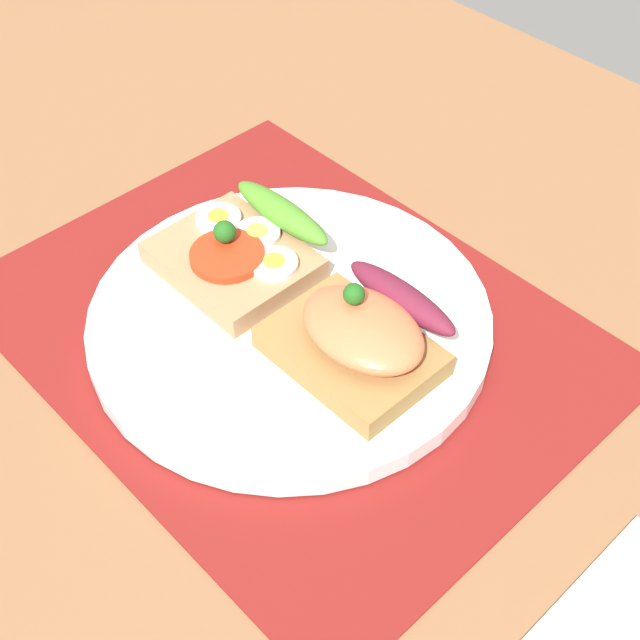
{
  "coord_description": "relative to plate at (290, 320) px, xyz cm",
  "views": [
    {
      "loc": [
        32.39,
        -27.81,
        45.19
      ],
      "look_at": [
        3.0,
        0.0,
        3.24
      ],
      "focal_mm": 50.42,
      "sensor_mm": 36.0,
      "label": 1
    }
  ],
  "objects": [
    {
      "name": "ground_plane",
      "position": [
        0.0,
        0.0,
        -2.62
      ],
      "size": [
        120.0,
        90.0,
        3.2
      ],
      "primitive_type": "cube",
      "color": "brown"
    },
    {
      "name": "sandwich_egg_tomato",
      "position": [
        -5.92,
        0.79,
        2.04
      ],
      "size": [
        10.62,
        10.14,
        3.86
      ],
      "color": "#A97A52",
      "rests_on": "plate"
    },
    {
      "name": "plate",
      "position": [
        0.0,
        0.0,
        0.0
      ],
      "size": [
        27.51,
        27.51,
        1.44
      ],
      "primitive_type": "cylinder",
      "color": "white",
      "rests_on": "placemat"
    },
    {
      "name": "placemat",
      "position": [
        0.0,
        0.0,
        -0.87
      ],
      "size": [
        40.64,
        31.36,
        0.3
      ],
      "primitive_type": "cube",
      "color": "maroon",
      "rests_on": "ground_plane"
    },
    {
      "name": "sandwich_salmon",
      "position": [
        6.1,
        0.86,
        2.67
      ],
      "size": [
        10.66,
        9.2,
        5.49
      ],
      "color": "olive",
      "rests_on": "plate"
    }
  ]
}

